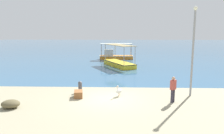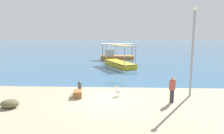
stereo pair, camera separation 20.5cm
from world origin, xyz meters
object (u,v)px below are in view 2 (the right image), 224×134
at_px(net_pile, 10,104).
at_px(fishing_boat_near_right, 120,62).
at_px(fishing_boat_outer, 116,55).
at_px(fisherman_standing, 172,89).
at_px(pelican, 118,91).
at_px(cargo_crate, 78,94).
at_px(lamp_post, 193,47).
at_px(mooring_bollard, 80,86).

bearing_deg(net_pile, fishing_boat_near_right, 67.52).
bearing_deg(fishing_boat_outer, net_pile, -104.32).
bearing_deg(fishing_boat_near_right, fisherman_standing, -76.24).
relative_size(fishing_boat_outer, pelican, 6.68).
relative_size(pelican, net_pile, 0.73).
bearing_deg(fisherman_standing, pelican, 160.55).
xyz_separation_m(fishing_boat_near_right, cargo_crate, (-2.78, -13.33, -0.28)).
bearing_deg(fishing_boat_near_right, lamp_post, -68.09).
bearing_deg(pelican, fishing_boat_near_right, 90.10).
bearing_deg(fishing_boat_near_right, fishing_boat_outer, 95.87).
bearing_deg(net_pile, pelican, 21.77).
bearing_deg(fisherman_standing, net_pile, -172.18).
bearing_deg(lamp_post, mooring_bollard, 175.78).
distance_m(lamp_post, mooring_bollard, 8.54).
height_order(pelican, fisherman_standing, fisherman_standing).
relative_size(pelican, fisherman_standing, 0.47).
distance_m(fishing_boat_outer, cargo_crate, 20.33).
height_order(fisherman_standing, net_pile, fisherman_standing).
bearing_deg(fisherman_standing, fishing_boat_outer, 101.22).
relative_size(mooring_bollard, cargo_crate, 0.93).
xyz_separation_m(lamp_post, mooring_bollard, (-7.97, 0.59, -3.00)).
bearing_deg(fishing_boat_outer, fishing_boat_near_right, -84.13).
height_order(fishing_boat_outer, net_pile, fishing_boat_outer).
bearing_deg(fishing_boat_near_right, cargo_crate, -101.79).
bearing_deg(fisherman_standing, cargo_crate, 172.12).
relative_size(fishing_boat_outer, mooring_bollard, 6.41).
xyz_separation_m(fishing_boat_outer, fisherman_standing, (4.18, -21.08, 0.30)).
bearing_deg(net_pile, fisherman_standing, 7.82).
xyz_separation_m(fisherman_standing, cargo_crate, (-6.26, 0.87, -0.68)).
bearing_deg(mooring_bollard, cargo_crate, -85.51).
bearing_deg(fishing_boat_near_right, net_pile, -112.48).
height_order(lamp_post, fisherman_standing, lamp_post).
bearing_deg(net_pile, mooring_bollard, 44.40).
height_order(fishing_boat_outer, fisherman_standing, fishing_boat_outer).
relative_size(mooring_bollard, fisherman_standing, 0.49).
distance_m(fishing_boat_outer, fisherman_standing, 21.49).
bearing_deg(cargo_crate, net_pile, -148.65).
bearing_deg(lamp_post, fishing_boat_near_right, 111.91).
distance_m(pelican, lamp_post, 5.93).
distance_m(lamp_post, cargo_crate, 8.53).
xyz_separation_m(lamp_post, fisherman_standing, (-1.61, -1.53, -2.54)).
relative_size(fisherman_standing, cargo_crate, 1.88).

